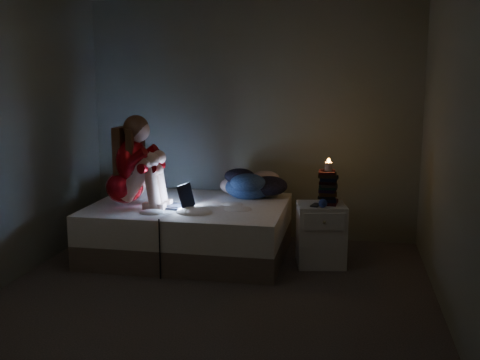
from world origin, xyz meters
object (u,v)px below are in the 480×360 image
(laptop, at_px, (172,195))
(bed, at_px, (190,229))
(candle, at_px, (329,165))
(woman, at_px, (124,161))
(nightstand, at_px, (321,235))
(phone, at_px, (315,205))

(laptop, bearing_deg, bed, 69.09)
(laptop, bearing_deg, candle, 17.52)
(bed, height_order, woman, woman)
(woman, bearing_deg, nightstand, 7.52)
(woman, relative_size, candle, 11.17)
(nightstand, relative_size, phone, 4.21)
(bed, relative_size, phone, 13.55)
(nightstand, bearing_deg, bed, 167.11)
(nightstand, bearing_deg, phone, -146.32)
(laptop, bearing_deg, woman, -166.42)
(bed, height_order, phone, phone)
(laptop, distance_m, phone, 1.37)
(candle, distance_m, phone, 0.39)
(laptop, relative_size, candle, 4.42)
(woman, bearing_deg, laptop, 5.22)
(laptop, relative_size, phone, 2.53)
(woman, distance_m, nightstand, 2.02)
(phone, bearing_deg, woman, -153.37)
(woman, relative_size, phone, 6.38)
(woman, height_order, laptop, woman)
(laptop, relative_size, nightstand, 0.60)
(woman, bearing_deg, candle, 8.20)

